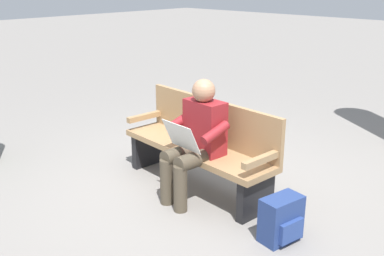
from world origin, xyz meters
name	(u,v)px	position (x,y,z in m)	size (l,w,h in m)	color
ground_plane	(196,187)	(0.00, 0.00, 0.00)	(40.00, 40.00, 0.00)	gray
bench_near	(201,144)	(-0.01, -0.07, 0.46)	(1.83, 0.61, 0.90)	#9E7A51
person_seated	(196,138)	(-0.17, 0.17, 0.63)	(0.59, 0.59, 1.18)	maroon
backpack	(282,220)	(-1.19, 0.24, 0.19)	(0.28, 0.38, 0.38)	navy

